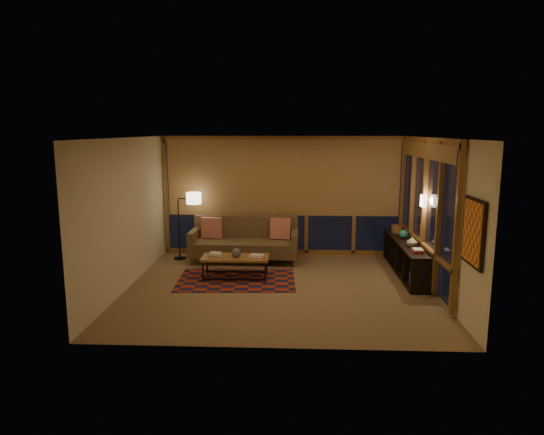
{
  "coord_description": "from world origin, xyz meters",
  "views": [
    {
      "loc": [
        0.25,
        -8.47,
        2.83
      ],
      "look_at": [
        -0.16,
        0.47,
        1.21
      ],
      "focal_mm": 32.0,
      "sensor_mm": 36.0,
      "label": 1
    }
  ],
  "objects_px": {
    "sofa": "(244,240)",
    "floor_lamp": "(179,226)",
    "coffee_table": "(235,267)",
    "bookshelf": "(406,258)"
  },
  "relations": [
    {
      "from": "floor_lamp",
      "to": "bookshelf",
      "type": "bearing_deg",
      "value": -24.2
    },
    {
      "from": "sofa",
      "to": "coffee_table",
      "type": "xyz_separation_m",
      "value": [
        -0.05,
        -1.21,
        -0.26
      ]
    },
    {
      "from": "sofa",
      "to": "bookshelf",
      "type": "bearing_deg",
      "value": -11.41
    },
    {
      "from": "coffee_table",
      "to": "floor_lamp",
      "type": "xyz_separation_m",
      "value": [
        -1.41,
        1.37,
        0.53
      ]
    },
    {
      "from": "coffee_table",
      "to": "bookshelf",
      "type": "height_order",
      "value": "bookshelf"
    },
    {
      "from": "sofa",
      "to": "floor_lamp",
      "type": "relative_size",
      "value": 1.54
    },
    {
      "from": "sofa",
      "to": "floor_lamp",
      "type": "xyz_separation_m",
      "value": [
        -1.47,
        0.16,
        0.27
      ]
    },
    {
      "from": "sofa",
      "to": "coffee_table",
      "type": "distance_m",
      "value": 1.24
    },
    {
      "from": "sofa",
      "to": "floor_lamp",
      "type": "height_order",
      "value": "floor_lamp"
    },
    {
      "from": "sofa",
      "to": "floor_lamp",
      "type": "bearing_deg",
      "value": 175.09
    }
  ]
}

